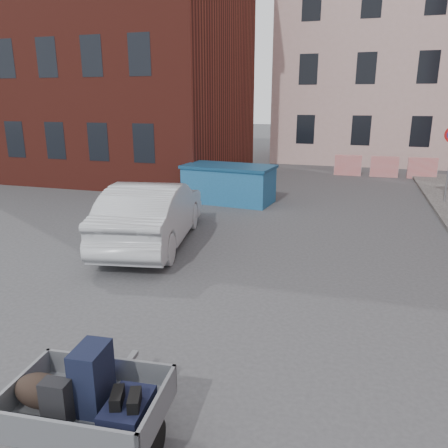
% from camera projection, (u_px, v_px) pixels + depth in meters
% --- Properties ---
extents(ground, '(120.00, 120.00, 0.00)m').
position_uv_depth(ground, '(193.00, 292.00, 8.54)').
color(ground, '#38383A').
rests_on(ground, ground).
extents(building_brick, '(12.00, 10.00, 14.00)m').
position_uv_depth(building_brick, '(111.00, 27.00, 21.08)').
color(building_brick, '#591E16').
rests_on(building_brick, ground).
extents(building_pink, '(16.00, 8.00, 14.00)m').
position_uv_depth(building_pink, '(423.00, 39.00, 25.20)').
color(building_pink, '#C6A198').
rests_on(building_pink, ground).
extents(far_building, '(6.00, 6.00, 8.00)m').
position_uv_depth(far_building, '(48.00, 94.00, 33.24)').
color(far_building, maroon).
rests_on(far_building, ground).
extents(barriers, '(4.70, 0.18, 1.00)m').
position_uv_depth(barriers, '(384.00, 167.00, 21.04)').
color(barriers, red).
rests_on(barriers, ground).
extents(trailer, '(1.69, 1.87, 1.20)m').
position_uv_depth(trailer, '(86.00, 400.00, 4.55)').
color(trailer, black).
rests_on(trailer, ground).
extents(dumpster, '(3.39, 2.00, 1.35)m').
position_uv_depth(dumpster, '(229.00, 184.00, 15.85)').
color(dumpster, '#21649C').
rests_on(dumpster, ground).
extents(silver_car, '(2.58, 5.17, 1.63)m').
position_uv_depth(silver_car, '(153.00, 213.00, 11.22)').
color(silver_car, '#B3B6BB').
rests_on(silver_car, ground).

